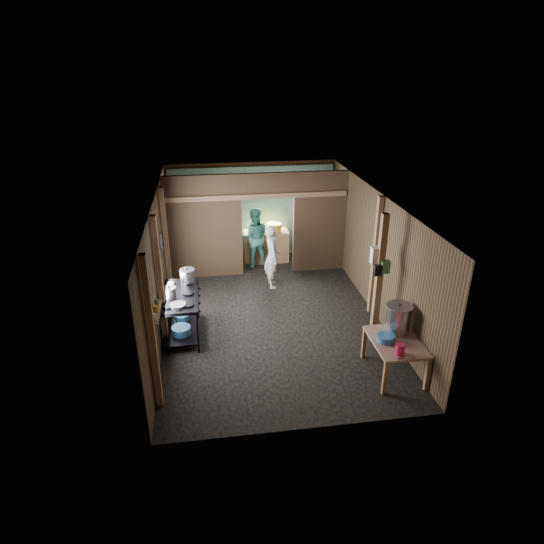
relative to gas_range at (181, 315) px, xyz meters
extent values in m
cube|color=black|center=(1.88, 0.55, -0.45)|extent=(4.50, 7.00, 0.00)
cube|color=#2B2B2B|center=(1.88, 0.55, 2.15)|extent=(4.50, 7.00, 0.00)
cube|color=brown|center=(1.88, 4.05, 0.85)|extent=(4.50, 0.00, 2.60)
cube|color=brown|center=(1.88, -2.95, 0.85)|extent=(4.50, 0.00, 2.60)
cube|color=brown|center=(-0.37, 0.55, 0.85)|extent=(0.00, 7.00, 2.60)
cube|color=brown|center=(4.13, 0.55, 0.85)|extent=(0.00, 7.00, 2.60)
cube|color=#523A23|center=(0.55, 2.75, 0.85)|extent=(1.85, 0.10, 2.60)
cube|color=#523A23|center=(3.46, 2.75, 0.85)|extent=(1.35, 0.10, 2.60)
cube|color=#523A23|center=(2.13, 2.75, 1.85)|extent=(1.30, 0.10, 0.60)
cube|color=#6EACAD|center=(1.88, 3.99, 0.80)|extent=(4.40, 0.06, 2.50)
cube|color=#976D47|center=(2.18, 3.50, -0.02)|extent=(1.20, 0.50, 0.85)
cylinder|color=white|center=(2.13, 3.95, 1.45)|extent=(0.20, 0.03, 0.20)
cube|color=#976D47|center=(-0.30, -2.05, 0.85)|extent=(0.10, 0.12, 2.60)
cube|color=#976D47|center=(-0.30, -0.25, 0.85)|extent=(0.10, 0.12, 2.60)
cube|color=#976D47|center=(-0.30, 1.75, 0.85)|extent=(0.10, 0.12, 2.60)
cube|color=#976D47|center=(4.06, 0.35, 0.85)|extent=(0.10, 0.12, 2.60)
cube|color=#976D47|center=(3.73, -0.75, 0.85)|extent=(0.12, 0.12, 2.60)
cube|color=#976D47|center=(1.88, 2.70, 1.60)|extent=(4.40, 0.12, 0.12)
cylinder|color=gray|center=(-0.33, 0.95, 1.20)|extent=(0.03, 0.34, 0.34)
cylinder|color=black|center=(-0.33, 1.35, 1.10)|extent=(0.03, 0.30, 0.30)
cube|color=#976D47|center=(-0.27, -1.55, 0.95)|extent=(0.14, 0.80, 0.03)
cylinder|color=white|center=(-0.27, -1.80, 1.02)|extent=(0.07, 0.07, 0.10)
cylinder|color=gold|center=(-0.27, -1.55, 1.02)|extent=(0.08, 0.08, 0.10)
cylinder|color=#43824C|center=(-0.27, -1.33, 1.02)|extent=(0.06, 0.06, 0.10)
cube|color=white|center=(3.68, -0.67, 1.33)|extent=(0.22, 0.15, 0.32)
cube|color=#43824C|center=(3.80, -0.81, 1.15)|extent=(0.16, 0.12, 0.24)
cube|color=black|center=(3.66, -0.83, 1.10)|extent=(0.14, 0.10, 0.20)
cylinder|color=#BBBBC4|center=(-0.17, 0.37, 0.50)|extent=(0.19, 0.19, 0.09)
cylinder|color=#2E669F|center=(0.00, -0.26, -0.20)|extent=(0.37, 0.37, 0.15)
cylinder|color=#2E669F|center=(0.00, 0.29, -0.22)|extent=(0.27, 0.27, 0.11)
cylinder|color=#2E669F|center=(3.52, -1.81, 0.27)|extent=(0.39, 0.39, 0.12)
cylinder|color=#BE1B48|center=(3.60, -2.22, 0.31)|extent=(0.17, 0.17, 0.19)
cube|color=#BBBBC4|center=(3.67, -2.35, 0.22)|extent=(0.30, 0.06, 0.01)
cylinder|color=gold|center=(2.40, 3.50, 0.51)|extent=(0.39, 0.39, 0.22)
cylinder|color=#A0082D|center=(1.94, 3.50, 0.47)|extent=(0.11, 0.11, 0.13)
imported|color=silver|center=(2.12, 1.93, 0.32)|extent=(0.40, 0.58, 1.54)
imported|color=teal|center=(1.84, 3.19, 0.36)|extent=(0.79, 0.62, 1.61)
camera|label=1|loc=(0.61, -8.19, 4.59)|focal=30.72mm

